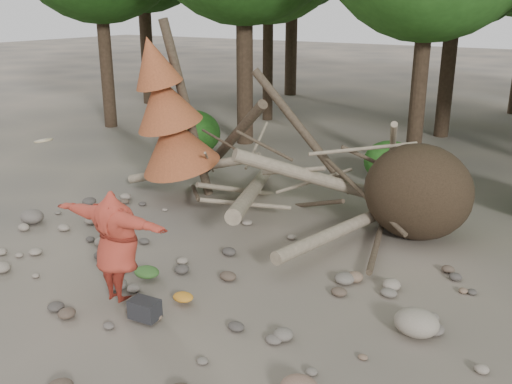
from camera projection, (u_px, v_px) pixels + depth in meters
The scene contains 11 objects.
ground at pixel (186, 288), 9.73m from camera, with size 120.00×120.00×0.00m, color #514C44.
deadfall_pile at pixel (389, 190), 11.81m from camera, with size 8.55×5.24×3.30m.
dead_conifer at pixel (169, 116), 13.35m from camera, with size 2.06×2.16×4.35m.
bush_left at pixel (192, 133), 18.07m from camera, with size 1.80×1.80×1.44m, color #1D4D14.
bush_mid at pixel (390, 161), 15.42m from camera, with size 1.40×1.40×1.12m, color #28621C.
frisbee_thrower at pixel (116, 246), 8.96m from camera, with size 2.90×0.63×2.45m.
backpack at pixel (145, 313), 8.68m from camera, with size 0.45×0.30×0.30m, color black.
cloth_green at pixel (147, 275), 10.03m from camera, with size 0.47×0.39×0.18m, color #315B24.
cloth_orange at pixel (183, 300), 9.22m from camera, with size 0.35×0.29×0.13m, color #C47C21.
boulder_mid_right at pixel (417, 323), 8.32m from camera, with size 0.66×0.59×0.40m, color gray.
boulder_mid_left at pixel (32, 217), 12.56m from camera, with size 0.52×0.47×0.31m, color #625A52.
Camera 1 is at (5.66, -6.74, 4.63)m, focal length 40.00 mm.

